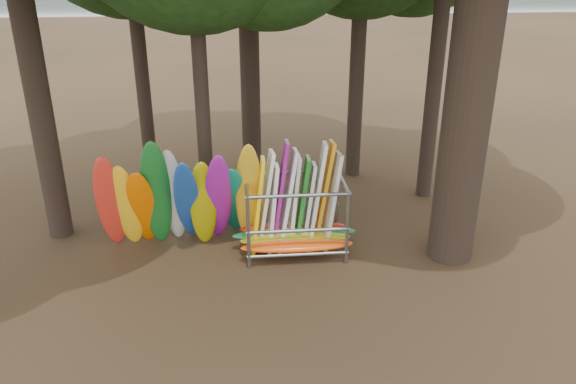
{
  "coord_description": "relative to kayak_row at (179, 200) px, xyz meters",
  "views": [
    {
      "loc": [
        -0.59,
        -11.67,
        7.06
      ],
      "look_at": [
        0.66,
        1.5,
        1.4
      ],
      "focal_mm": 35.0,
      "sensor_mm": 36.0,
      "label": 1
    }
  ],
  "objects": [
    {
      "name": "kayak_row",
      "position": [
        0.0,
        0.0,
        0.0
      ],
      "size": [
        4.17,
        2.27,
        3.22
      ],
      "color": "red",
      "rests_on": "ground"
    },
    {
      "name": "ground",
      "position": [
        2.09,
        -1.31,
        -1.36
      ],
      "size": [
        120.0,
        120.0,
        0.0
      ],
      "primitive_type": "plane",
      "color": "#47331E",
      "rests_on": "ground"
    },
    {
      "name": "storage_rack",
      "position": [
        2.87,
        -0.35,
        -0.44
      ],
      "size": [
        3.2,
        1.55,
        2.86
      ],
      "color": "slate",
      "rests_on": "ground"
    },
    {
      "name": "lake",
      "position": [
        2.09,
        58.69,
        -1.36
      ],
      "size": [
        160.0,
        160.0,
        0.0
      ],
      "primitive_type": "plane",
      "color": "gray",
      "rests_on": "ground"
    }
  ]
}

